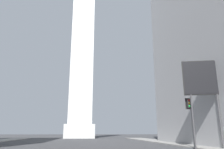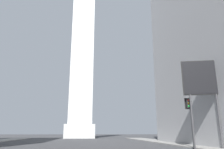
% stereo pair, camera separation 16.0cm
% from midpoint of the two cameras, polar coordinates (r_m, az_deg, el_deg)
% --- Properties ---
extents(sidewalk_right, '(5.00, 85.91, 0.15)m').
position_cam_midpoint_polar(sidewalk_right, '(30.37, 23.72, -16.97)').
color(sidewalk_right, gray).
rests_on(sidewalk_right, ground_plane).
extents(obelisk, '(9.31, 9.31, 65.65)m').
position_cam_midpoint_polar(obelisk, '(78.13, -7.69, 7.83)').
color(obelisk, silver).
rests_on(obelisk, ground_plane).
extents(traffic_light_mid_right, '(0.78, 0.50, 5.85)m').
position_cam_midpoint_polar(traffic_light_mid_right, '(27.72, 19.69, -9.81)').
color(traffic_light_mid_right, slate).
rests_on(traffic_light_mid_right, ground_plane).
extents(billboard_sign, '(4.29, 1.30, 10.20)m').
position_cam_midpoint_polar(billboard_sign, '(27.89, 22.34, -1.36)').
color(billboard_sign, '#3F3F42').
rests_on(billboard_sign, ground_plane).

